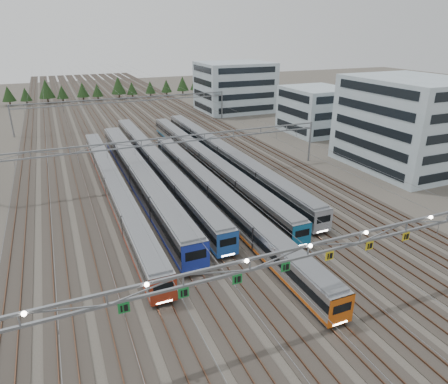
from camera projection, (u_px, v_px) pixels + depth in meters
name	position (u px, v px, depth m)	size (l,w,h in m)	color
ground	(302.00, 319.00, 36.91)	(400.00, 400.00, 0.00)	#47423A
track_bed	(118.00, 112.00, 121.34)	(54.00, 260.00, 5.42)	#2D2823
train_a	(114.00, 186.00, 62.52)	(2.69, 58.86, 3.50)	black
train_b	(139.00, 176.00, 66.12)	(3.19, 56.56, 4.16)	black
train_c	(156.00, 163.00, 73.05)	(2.78, 65.25, 3.62)	black
train_d	(216.00, 194.00, 59.52)	(2.66, 58.24, 3.46)	black
train_e	(206.00, 160.00, 74.84)	(2.69, 64.51, 3.50)	black
train_f	(224.00, 154.00, 78.05)	(2.80, 64.37, 3.65)	black
gantry_near	(308.00, 253.00, 34.10)	(56.36, 0.61, 8.08)	gray
gantry_mid	(174.00, 145.00, 68.49)	(56.36, 0.36, 8.00)	gray
gantry_far	(126.00, 103.00, 106.73)	(56.36, 0.36, 8.00)	gray
depot_bldg_south	(408.00, 124.00, 74.87)	(18.00, 22.00, 16.74)	#9CB1BA
depot_bldg_mid	(316.00, 110.00, 101.36)	(14.00, 16.00, 11.33)	#9CB1BA
depot_bldg_north	(235.00, 87.00, 127.71)	(22.00, 18.00, 15.17)	#9CB1BA
treeline	(108.00, 88.00, 149.81)	(100.10, 5.60, 7.02)	#332114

